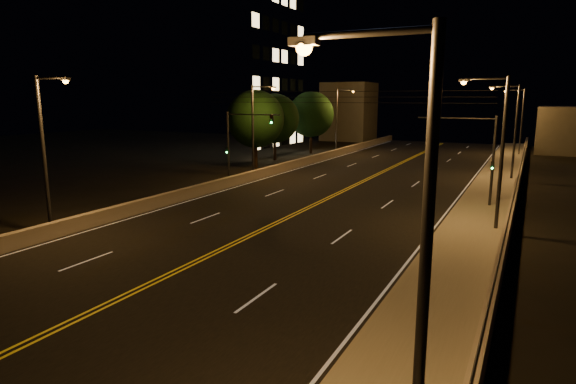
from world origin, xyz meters
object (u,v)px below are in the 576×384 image
at_px(streetlight_2, 512,126).
at_px(tree_0, 255,119).
at_px(streetlight_3, 520,117).
at_px(traffic_signal_left, 238,140).
at_px(streetlight_4, 46,144).
at_px(building_tower, 203,46).
at_px(traffic_signal_right, 478,150).
at_px(tree_2, 311,114).
at_px(streetlight_5, 255,124).
at_px(streetlight_6, 339,116).
at_px(tree_1, 275,118).
at_px(streetlight_0, 408,246).
at_px(streetlight_1, 497,144).

bearing_deg(streetlight_2, tree_0, -173.31).
distance_m(streetlight_3, traffic_signal_left, 39.48).
bearing_deg(streetlight_4, streetlight_2, 54.29).
xyz_separation_m(streetlight_2, building_tower, (-39.69, 8.85, 9.39)).
distance_m(traffic_signal_right, tree_2, 34.30).
xyz_separation_m(streetlight_5, traffic_signal_right, (19.91, -4.74, -1.03)).
xyz_separation_m(streetlight_6, tree_1, (-4.29, -9.87, 0.01)).
xyz_separation_m(streetlight_2, tree_0, (-24.47, -2.87, 0.23)).
distance_m(streetlight_0, streetlight_2, 39.14).
xyz_separation_m(streetlight_0, traffic_signal_left, (-20.31, 26.38, -1.03)).
bearing_deg(streetlight_4, tree_1, 97.31).
bearing_deg(traffic_signal_left, streetlight_1, -16.54).
height_order(traffic_signal_right, tree_1, tree_1).
bearing_deg(streetlight_5, streetlight_0, -55.48).
height_order(streetlight_0, streetlight_2, same).
height_order(streetlight_2, streetlight_6, same).
bearing_deg(streetlight_2, streetlight_0, -90.00).
height_order(streetlight_5, tree_1, streetlight_5).
bearing_deg(tree_0, streetlight_3, 44.38).
distance_m(streetlight_5, traffic_signal_right, 20.50).
bearing_deg(streetlight_4, streetlight_3, 67.17).
distance_m(streetlight_2, traffic_signal_right, 12.89).
bearing_deg(streetlight_1, streetlight_0, -90.00).
distance_m(streetlight_5, tree_1, 12.40).
xyz_separation_m(streetlight_2, traffic_signal_left, (-20.31, -12.76, -1.03)).
xyz_separation_m(streetlight_0, tree_2, (-24.88, 51.45, 0.24)).
distance_m(tree_0, tree_2, 15.18).
relative_size(streetlight_3, tree_2, 1.03).
xyz_separation_m(streetlight_0, streetlight_1, (0.00, 20.35, 0.00)).
height_order(building_tower, tree_0, building_tower).
bearing_deg(streetlight_1, streetlight_4, -152.83).
height_order(streetlight_6, tree_0, streetlight_6).
relative_size(traffic_signal_right, tree_1, 0.79).
relative_size(tree_1, tree_2, 0.96).
bearing_deg(tree_1, building_tower, 159.50).
bearing_deg(tree_2, streetlight_2, -26.31).
distance_m(streetlight_4, tree_1, 33.67).
bearing_deg(tree_2, streetlight_0, -64.19).
distance_m(streetlight_2, streetlight_6, 25.30).
height_order(streetlight_4, traffic_signal_left, streetlight_4).
distance_m(streetlight_3, streetlight_5, 36.12).
relative_size(streetlight_5, building_tower, 0.28).
bearing_deg(streetlight_4, tree_0, 96.49).
bearing_deg(streetlight_3, traffic_signal_left, -120.98).
distance_m(streetlight_1, streetlight_3, 39.87).
bearing_deg(streetlight_3, tree_2, -160.57).
relative_size(streetlight_2, tree_2, 1.03).
height_order(streetlight_0, building_tower, building_tower).
bearing_deg(streetlight_0, tree_1, 121.00).
distance_m(traffic_signal_left, tree_2, 25.51).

